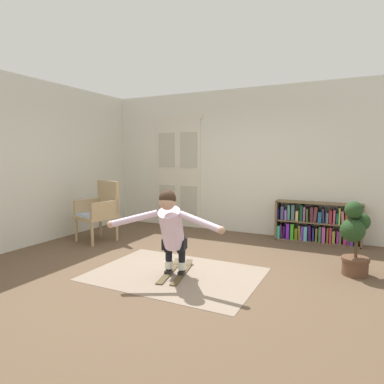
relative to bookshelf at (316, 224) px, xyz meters
name	(u,v)px	position (x,y,z in m)	size (l,w,h in m)	color
ground_plane	(182,269)	(-1.49, -2.39, -0.33)	(7.20, 7.20, 0.00)	brown
back_wall	(242,162)	(-1.49, 0.21, 1.12)	(6.00, 0.10, 2.90)	silver
side_wall_left	(48,162)	(-4.49, -1.99, 1.12)	(0.10, 6.00, 2.90)	silver
double_door	(178,171)	(-2.95, 0.15, 0.90)	(1.22, 0.05, 2.45)	beige
rug	(175,274)	(-1.49, -2.59, -0.33)	(2.18, 1.57, 0.01)	gray
bookshelf	(316,224)	(0.00, 0.00, 0.00)	(1.49, 0.30, 0.73)	brown
wicker_chair	(100,209)	(-3.62, -1.64, 0.25)	(0.73, 0.73, 1.10)	tan
potted_plant	(355,238)	(0.63, -1.57, 0.16)	(0.38, 0.41, 0.98)	brown
skis_pair	(176,272)	(-1.49, -2.56, -0.31)	(0.45, 0.90, 0.07)	brown
person_skier	(171,227)	(-1.45, -2.77, 0.34)	(1.43, 0.79, 1.08)	white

